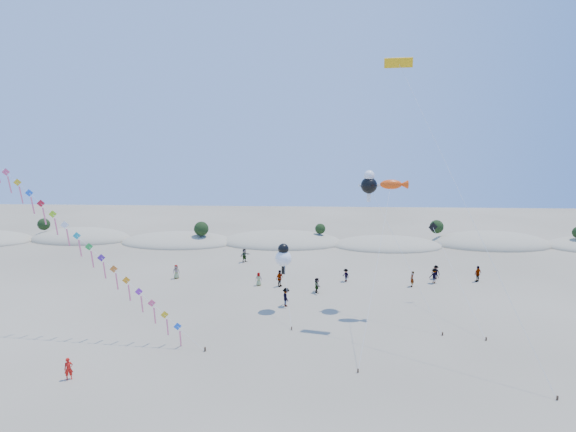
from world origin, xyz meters
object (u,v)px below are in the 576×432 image
Objects in this scene: kite_train at (31,195)px; flyer_foreground at (69,369)px; fish_kite at (394,185)px; parafoil_kite at (401,68)px.

flyer_foreground is at bearing -52.22° from kite_train.
kite_train is 31.91m from fish_kite.
flyer_foreground is at bearing -150.81° from fish_kite.
parafoil_kite is (0.01, -1.01, 10.29)m from fish_kite.
flyer_foreground is (-24.65, -13.77, -11.56)m from fish_kite.
fish_kite is 8.01× the size of flyer_foreground.
kite_train is 33.55m from parafoil_kite.
parafoil_kite reaches higher than kite_train.
kite_train is at bearing 100.05° from flyer_foreground.
fish_kite is 10.34m from parafoil_kite.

